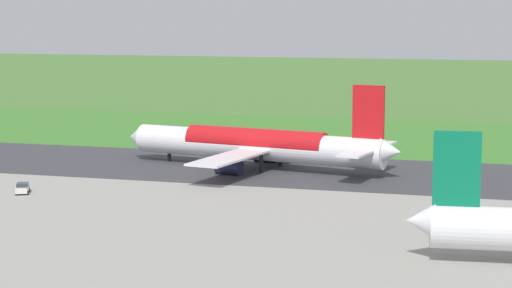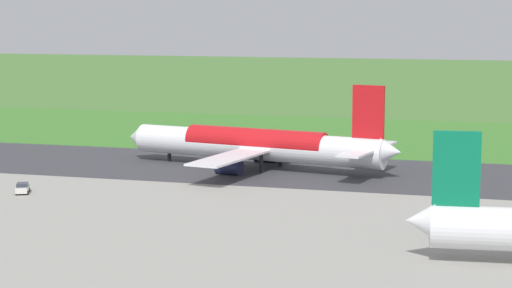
% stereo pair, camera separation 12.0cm
% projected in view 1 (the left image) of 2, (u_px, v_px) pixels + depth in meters
% --- Properties ---
extents(ground_plane, '(800.00, 800.00, 0.00)m').
position_uv_depth(ground_plane, '(201.00, 166.00, 170.58)').
color(ground_plane, '#477233').
extents(runway_asphalt, '(600.00, 34.13, 0.06)m').
position_uv_depth(runway_asphalt, '(201.00, 166.00, 170.58)').
color(runway_asphalt, '#38383D').
rests_on(runway_asphalt, ground).
extents(apron_concrete, '(440.00, 110.00, 0.05)m').
position_uv_depth(apron_concrete, '(54.00, 236.00, 117.42)').
color(apron_concrete, gray).
rests_on(apron_concrete, ground).
extents(grass_verge_foreground, '(600.00, 80.00, 0.04)m').
position_uv_depth(grass_verge_foreground, '(264.00, 136.00, 211.87)').
color(grass_verge_foreground, '#3C782B').
rests_on(grass_verge_foreground, ground).
extents(airliner_main, '(53.92, 44.36, 15.88)m').
position_uv_depth(airliner_main, '(258.00, 145.00, 166.93)').
color(airliner_main, white).
rests_on(airliner_main, ground).
extents(service_car_ops, '(3.37, 4.57, 1.62)m').
position_uv_depth(service_car_ops, '(23.00, 188.00, 144.86)').
color(service_car_ops, silver).
rests_on(service_car_ops, ground).
extents(no_stopping_sign, '(0.60, 0.10, 2.91)m').
position_uv_depth(no_stopping_sign, '(355.00, 132.00, 205.64)').
color(no_stopping_sign, slate).
rests_on(no_stopping_sign, ground).
extents(traffic_cone_orange, '(0.40, 0.40, 0.55)m').
position_uv_depth(traffic_cone_orange, '(341.00, 136.00, 210.11)').
color(traffic_cone_orange, orange).
rests_on(traffic_cone_orange, ground).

